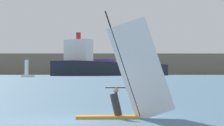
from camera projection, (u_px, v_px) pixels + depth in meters
name	position (u px, v px, depth m)	size (l,w,h in m)	color
ground_plane	(68.00, 120.00, 17.57)	(4000.00, 4000.00, 0.00)	#476B84
windsurfer	(127.00, 88.00, 18.37)	(4.16, 0.90, 4.63)	orange
cargo_ship	(119.00, 67.00, 434.01)	(106.73, 174.13, 36.85)	black
small_sailboat	(28.00, 75.00, 239.60)	(7.76, 4.76, 10.62)	white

